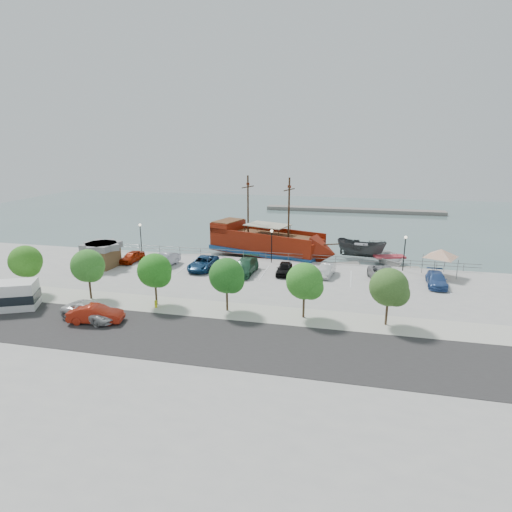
# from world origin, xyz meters

# --- Properties ---
(ground) EXTENTS (160.00, 160.00, 0.00)m
(ground) POSITION_xyz_m (0.00, 0.00, -1.00)
(ground) COLOR slate
(land_slab) EXTENTS (100.00, 58.00, 1.20)m
(land_slab) POSITION_xyz_m (0.00, -21.00, -0.60)
(land_slab) COLOR #979695
(land_slab) RESTS_ON ground
(street) EXTENTS (100.00, 8.00, 0.04)m
(street) POSITION_xyz_m (0.00, -16.00, 0.01)
(street) COLOR #292627
(street) RESTS_ON land_slab
(sidewalk) EXTENTS (100.00, 4.00, 0.05)m
(sidewalk) POSITION_xyz_m (0.00, -10.00, 0.01)
(sidewalk) COLOR beige
(sidewalk) RESTS_ON land_slab
(seawall_railing) EXTENTS (50.00, 0.06, 1.00)m
(seawall_railing) POSITION_xyz_m (0.00, 7.80, 0.53)
(seawall_railing) COLOR slate
(seawall_railing) RESTS_ON land_slab
(far_shore) EXTENTS (40.00, 3.00, 0.80)m
(far_shore) POSITION_xyz_m (10.00, 55.00, -0.60)
(far_shore) COLOR slate
(far_shore) RESTS_ON ground
(pirate_ship) EXTENTS (19.12, 10.68, 11.85)m
(pirate_ship) POSITION_xyz_m (-0.59, 11.90, 0.99)
(pirate_ship) COLOR maroon
(pirate_ship) RESTS_ON ground
(patrol_boat) EXTENTS (7.48, 5.00, 2.71)m
(patrol_boat) POSITION_xyz_m (11.18, 13.85, 0.35)
(patrol_boat) COLOR #3D4042
(patrol_boat) RESTS_ON ground
(speedboat) EXTENTS (6.39, 7.64, 1.36)m
(speedboat) POSITION_xyz_m (14.91, 12.33, -0.32)
(speedboat) COLOR silver
(speedboat) RESTS_ON ground
(dock_west) EXTENTS (7.21, 4.16, 0.40)m
(dock_west) POSITION_xyz_m (-12.70, 9.20, -0.80)
(dock_west) COLOR gray
(dock_west) RESTS_ON ground
(dock_mid) EXTENTS (7.74, 4.70, 0.43)m
(dock_mid) POSITION_xyz_m (7.61, 9.20, -0.79)
(dock_mid) COLOR slate
(dock_mid) RESTS_ON ground
(dock_east) EXTENTS (7.71, 3.32, 0.43)m
(dock_east) POSITION_xyz_m (14.91, 9.20, -0.79)
(dock_east) COLOR gray
(dock_east) RESTS_ON ground
(shed) EXTENTS (3.94, 3.94, 3.00)m
(shed) POSITION_xyz_m (-19.91, 0.06, 1.60)
(shed) COLOR brown
(shed) RESTS_ON land_slab
(canopy_tent) EXTENTS (5.56, 5.56, 3.67)m
(canopy_tent) POSITION_xyz_m (19.80, 5.24, 3.19)
(canopy_tent) COLOR slate
(canopy_tent) RESTS_ON land_slab
(street_van) EXTENTS (5.86, 3.59, 1.52)m
(street_van) POSITION_xyz_m (-11.95, -14.43, 0.76)
(street_van) COLOR silver
(street_van) RESTS_ON street
(street_sedan) EXTENTS (4.84, 2.49, 1.52)m
(street_sedan) POSITION_xyz_m (-11.25, -14.94, 0.76)
(street_sedan) COLOR #A72311
(street_sedan) RESTS_ON street
(fire_hydrant) EXTENTS (0.27, 0.27, 0.77)m
(fire_hydrant) POSITION_xyz_m (-7.69, -10.80, 0.42)
(fire_hydrant) COLOR gold
(fire_hydrant) RESTS_ON sidewalk
(lamp_post_left) EXTENTS (0.36, 0.36, 4.28)m
(lamp_post_left) POSITION_xyz_m (-18.00, 6.50, 2.94)
(lamp_post_left) COLOR black
(lamp_post_left) RESTS_ON land_slab
(lamp_post_mid) EXTENTS (0.36, 0.36, 4.28)m
(lamp_post_mid) POSITION_xyz_m (0.00, 6.50, 2.94)
(lamp_post_mid) COLOR black
(lamp_post_mid) RESTS_ON land_slab
(lamp_post_right) EXTENTS (0.36, 0.36, 4.28)m
(lamp_post_right) POSITION_xyz_m (16.00, 6.50, 2.94)
(lamp_post_right) COLOR black
(lamp_post_right) RESTS_ON land_slab
(tree_a) EXTENTS (3.30, 3.20, 5.00)m
(tree_a) POSITION_xyz_m (-21.85, -10.07, 3.30)
(tree_a) COLOR #473321
(tree_a) RESTS_ON sidewalk
(tree_b) EXTENTS (3.30, 3.20, 5.00)m
(tree_b) POSITION_xyz_m (-14.85, -10.07, 3.30)
(tree_b) COLOR #473321
(tree_b) RESTS_ON sidewalk
(tree_c) EXTENTS (3.30, 3.20, 5.00)m
(tree_c) POSITION_xyz_m (-7.85, -10.07, 3.30)
(tree_c) COLOR #473321
(tree_c) RESTS_ON sidewalk
(tree_d) EXTENTS (3.30, 3.20, 5.00)m
(tree_d) POSITION_xyz_m (-0.85, -10.07, 3.30)
(tree_d) COLOR #473321
(tree_d) RESTS_ON sidewalk
(tree_e) EXTENTS (3.30, 3.20, 5.00)m
(tree_e) POSITION_xyz_m (6.15, -10.07, 3.30)
(tree_e) COLOR #473321
(tree_e) RESTS_ON sidewalk
(tree_f) EXTENTS (3.30, 3.20, 5.00)m
(tree_f) POSITION_xyz_m (13.15, -10.07, 3.30)
(tree_f) COLOR #473321
(tree_f) RESTS_ON sidewalk
(parked_car_a) EXTENTS (2.06, 4.22, 1.39)m
(parked_car_a) POSITION_xyz_m (-17.47, 2.79, 0.69)
(parked_car_a) COLOR #961D03
(parked_car_a) RESTS_ON land_slab
(parked_car_b) EXTENTS (2.45, 5.09, 1.61)m
(parked_car_b) POSITION_xyz_m (-12.53, 1.87, 0.80)
(parked_car_b) COLOR #9598A4
(parked_car_b) RESTS_ON land_slab
(parked_car_c) EXTENTS (2.65, 5.54, 1.52)m
(parked_car_c) POSITION_xyz_m (-7.53, 1.85, 0.76)
(parked_car_c) COLOR navy
(parked_car_c) RESTS_ON land_slab
(parked_car_d) EXTENTS (2.61, 5.87, 1.67)m
(parked_car_d) POSITION_xyz_m (-2.20, 1.27, 0.84)
(parked_car_d) COLOR #225437
(parked_car_d) RESTS_ON land_slab
(parked_car_e) EXTENTS (1.68, 4.05, 1.37)m
(parked_car_e) POSITION_xyz_m (2.36, 2.02, 0.69)
(parked_car_e) COLOR black
(parked_car_e) RESTS_ON land_slab
(parked_car_f) EXTENTS (2.07, 4.26, 1.35)m
(parked_car_f) POSITION_xyz_m (7.17, 2.50, 0.67)
(parked_car_f) COLOR silver
(parked_car_f) RESTS_ON land_slab
(parked_car_g) EXTENTS (3.65, 6.24, 1.63)m
(parked_car_g) POSITION_xyz_m (13.49, 1.49, 0.82)
(parked_car_g) COLOR gray
(parked_car_g) RESTS_ON land_slab
(parked_car_h) EXTENTS (2.19, 4.88, 1.39)m
(parked_car_h) POSITION_xyz_m (18.94, 1.64, 0.69)
(parked_car_h) COLOR #335596
(parked_car_h) RESTS_ON land_slab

